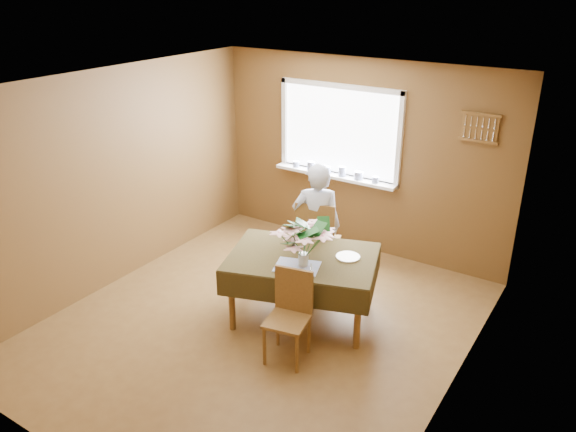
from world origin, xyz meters
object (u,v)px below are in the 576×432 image
Objects in this scene: chair_far at (317,240)px; seated_woman at (316,227)px; chair_near at (290,311)px; flower_bouquet at (304,239)px; dining_table at (302,264)px.

seated_woman reaches higher than chair_far.
flower_bouquet is (-0.13, 0.45, 0.54)m from chair_near.
chair_near is 1.71× the size of flower_bouquet.
seated_woman is (0.02, -0.05, 0.19)m from chair_far.
dining_table is at bearing 92.61° from chair_far.
seated_woman is (-0.22, 0.66, 0.11)m from dining_table.
flower_bouquet reaches higher than chair_near.
seated_woman is (-0.46, 1.27, 0.27)m from chair_near.
dining_table is 0.43m from flower_bouquet.
chair_far is 2.03× the size of flower_bouquet.
dining_table is 3.38× the size of flower_bouquet.
dining_table is 0.75m from chair_far.
chair_far is at bearing 111.62° from flower_bouquet.
flower_bouquet is at bearing -74.79° from dining_table.
flower_bouquet reaches higher than chair_far.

